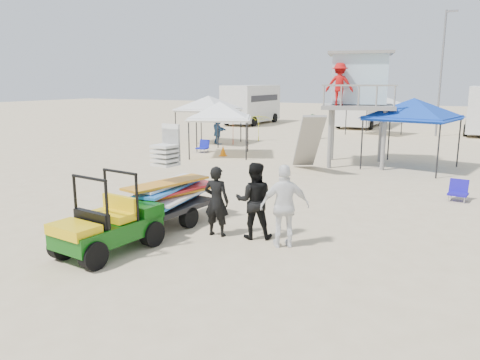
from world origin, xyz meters
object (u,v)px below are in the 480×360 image
at_px(utility_cart, 106,217).
at_px(surf_trailer, 170,189).
at_px(man_left, 217,201).
at_px(canopy_blue, 414,102).
at_px(lifeguard_tower, 358,83).

bearing_deg(utility_cart, surf_trailer, 89.95).
relative_size(utility_cart, man_left, 1.40).
xyz_separation_m(utility_cart, canopy_blue, (4.41, 13.30, 1.98)).
bearing_deg(lifeguard_tower, utility_cart, -98.96).
relative_size(surf_trailer, man_left, 1.57).
bearing_deg(man_left, utility_cart, 47.83).
distance_m(lifeguard_tower, canopy_blue, 2.43).
bearing_deg(utility_cart, lifeguard_tower, 81.04).
xyz_separation_m(surf_trailer, lifeguard_tower, (2.09, 10.92, 2.58)).
relative_size(man_left, lifeguard_tower, 0.36).
height_order(utility_cart, lifeguard_tower, lifeguard_tower).
distance_m(surf_trailer, lifeguard_tower, 11.42).
xyz_separation_m(man_left, canopy_blue, (2.89, 11.27, 1.93)).
distance_m(man_left, canopy_blue, 11.79).
relative_size(lifeguard_tower, canopy_blue, 1.25).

